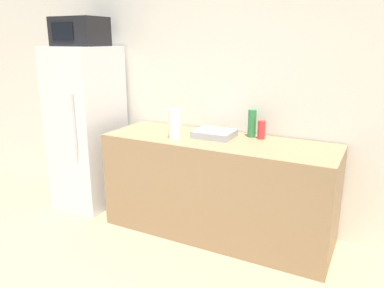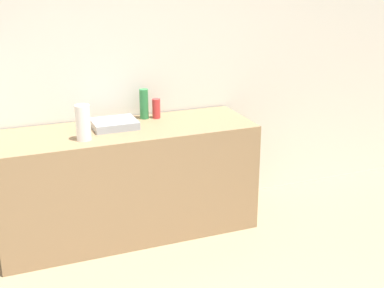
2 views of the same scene
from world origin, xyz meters
name	(u,v)px [view 1 (image 1 of 2)]	position (x,y,z in m)	size (l,w,h in m)	color
wall_back	(206,85)	(0.00, 3.01, 1.30)	(8.00, 0.06, 2.60)	silver
refrigerator	(87,128)	(-1.19, 2.63, 0.83)	(0.58, 0.66, 1.66)	silver
microwave	(80,32)	(-1.19, 2.62, 1.80)	(0.49, 0.36, 0.28)	black
counter	(217,187)	(0.30, 2.63, 0.45)	(2.04, 0.67, 0.89)	#937551
sink_basin	(214,134)	(0.23, 2.69, 0.92)	(0.34, 0.29, 0.06)	#9EA3A8
bottle_tall	(252,123)	(0.53, 2.85, 1.01)	(0.07, 0.07, 0.25)	#2D7F42
bottle_short	(261,130)	(0.62, 2.83, 0.97)	(0.07, 0.07, 0.16)	red
paper_towel_roll	(175,124)	(-0.04, 2.48, 1.02)	(0.11, 0.11, 0.26)	white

